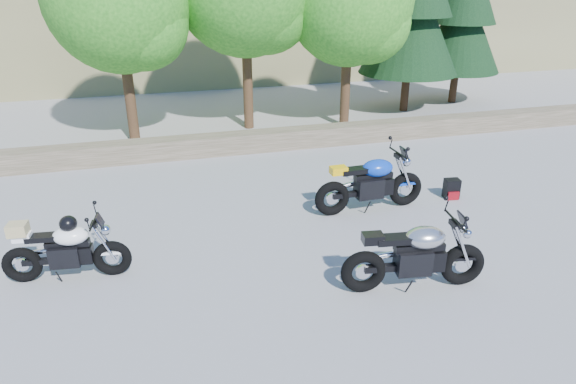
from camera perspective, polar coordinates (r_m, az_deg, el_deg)
The scene contains 9 objects.
ground at distance 8.56m, azimuth 0.49°, elevation -7.35°, with size 90.00×90.00×0.00m, color gray.
stone_wall at distance 13.38m, azimuth -5.97°, elevation 5.44°, with size 22.00×0.55×0.50m, color brown.
tree_decid_left at distance 14.22m, azimuth -17.93°, elevation 19.50°, with size 3.67×3.67×5.62m.
tree_decid_right at distance 15.14m, azimuth 7.31°, elevation 20.07°, with size 3.54×3.54×5.41m.
conifer_far at distance 19.00m, azimuth 18.99°, elevation 19.07°, with size 2.82×2.82×6.27m.
silver_bike at distance 7.79m, azimuth 14.00°, elevation -6.95°, with size 2.20×0.70×1.11m.
white_bike at distance 8.50m, azimuth -23.57°, elevation -5.79°, with size 1.91×0.60×1.06m.
blue_bike at distance 10.10m, azimuth 9.20°, elevation 0.90°, with size 2.28×0.72×1.14m.
backpack at distance 11.17m, azimuth 17.72°, elevation 0.33°, with size 0.33×0.30×0.41m.
Camera 1 is at (-2.01, -7.05, 4.42)m, focal length 32.00 mm.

